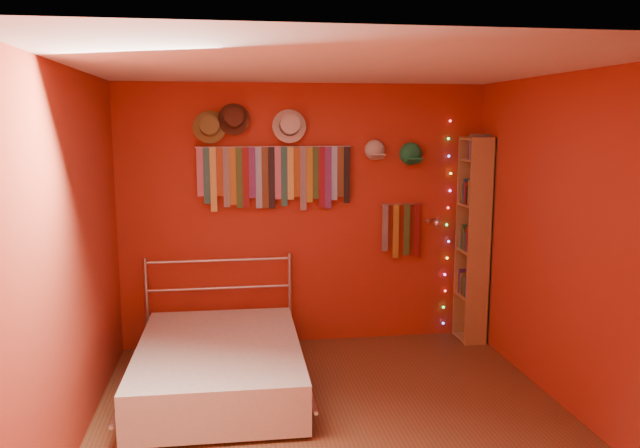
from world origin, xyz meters
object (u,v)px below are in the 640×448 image
reading_lamp (436,223)px  bookshelf (477,239)px  bed (219,365)px  tie_rack (275,174)px

reading_lamp → bookshelf: bearing=4.9°
reading_lamp → bed: bearing=-158.8°
bookshelf → bed: bearing=-161.5°
tie_rack → bed: 1.83m
tie_rack → reading_lamp: (1.51, -0.19, -0.46)m
tie_rack → bookshelf: (1.95, -0.15, -0.64)m
tie_rack → bookshelf: bearing=-4.5°
reading_lamp → bed: (-2.05, -0.80, -0.98)m
tie_rack → reading_lamp: tie_rack is taller
tie_rack → bed: (-0.54, -0.99, -1.44)m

